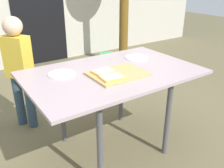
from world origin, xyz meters
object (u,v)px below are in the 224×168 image
pizza_slice_near_left (112,77)px  plate_white_right (137,58)px  child_left (19,67)px  dining_table (113,79)px  cutting_board (118,74)px  garden_hose_coil (108,54)px  plate_white_left (62,74)px  pizza_slice_far_left (104,72)px

pizza_slice_near_left → plate_white_right: size_ratio=0.85×
plate_white_right → child_left: 1.11m
dining_table → cutting_board: bearing=-98.3°
child_left → cutting_board: bearing=-59.4°
dining_table → garden_hose_coil: dining_table is taller
cutting_board → child_left: size_ratio=0.38×
cutting_board → pizza_slice_near_left: size_ratio=2.39×
dining_table → plate_white_right: 0.41m
cutting_board → plate_white_left: size_ratio=2.02×
child_left → plate_white_left: bearing=-75.2°
plate_white_left → pizza_slice_far_left: bearing=-34.7°
child_left → garden_hose_coil: bearing=38.3°
dining_table → plate_white_right: plate_white_right is taller
pizza_slice_far_left → pizza_slice_near_left: 0.13m
dining_table → pizza_slice_far_left: 0.14m
cutting_board → child_left: (-0.52, 0.88, -0.10)m
plate_white_left → child_left: size_ratio=0.19×
pizza_slice_far_left → dining_table: bearing=14.6°
plate_white_left → child_left: 0.66m
cutting_board → plate_white_left: cutting_board is taller
pizza_slice_near_left → plate_white_left: bearing=129.0°
pizza_slice_far_left → plate_white_left: pizza_slice_far_left is taller
dining_table → plate_white_right: (0.37, 0.16, 0.07)m
dining_table → plate_white_left: plate_white_left is taller
cutting_board → pizza_slice_far_left: (-0.09, 0.06, 0.02)m
cutting_board → garden_hose_coil: 3.00m
child_left → pizza_slice_far_left: bearing=-62.1°
dining_table → plate_white_right: size_ratio=6.56×
pizza_slice_far_left → child_left: child_left is taller
pizza_slice_far_left → pizza_slice_near_left: same height
cutting_board → pizza_slice_far_left: size_ratio=2.44×
dining_table → plate_white_left: (-0.37, 0.16, 0.07)m
pizza_slice_far_left → plate_white_right: bearing=21.4°
cutting_board → plate_white_left: (-0.35, 0.25, -0.00)m
garden_hose_coil → plate_white_left: bearing=-129.8°
pizza_slice_near_left → child_left: bearing=114.0°
pizza_slice_near_left → child_left: size_ratio=0.16×
plate_white_right → garden_hose_coil: (1.13, 2.24, -0.72)m
dining_table → child_left: (-0.53, 0.79, -0.02)m
pizza_slice_far_left → pizza_slice_near_left: (-0.01, -0.13, 0.00)m
plate_white_left → plate_white_right: 0.74m
plate_white_right → cutting_board: bearing=-147.3°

